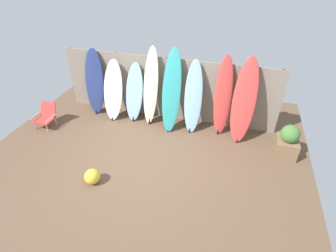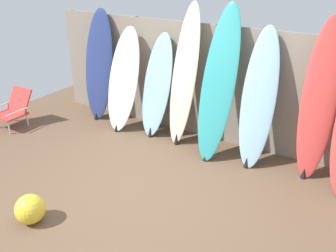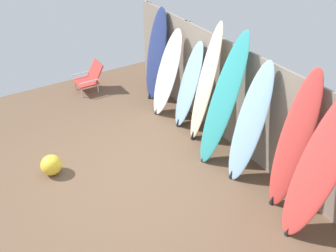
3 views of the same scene
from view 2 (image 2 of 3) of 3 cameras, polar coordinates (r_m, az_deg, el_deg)
ground at (r=4.67m, az=-4.23°, el=-10.98°), size 7.68×7.68×0.00m
fence_back at (r=5.83m, az=7.13°, el=6.33°), size 6.08×0.11×1.80m
surfboard_navy_0 at (r=6.70m, az=-10.48°, el=9.02°), size 0.60×0.47×1.92m
surfboard_white_1 at (r=6.25m, az=-6.82°, el=6.96°), size 0.58×0.61×1.68m
surfboard_skyblue_2 at (r=5.99m, az=-1.72°, el=6.05°), size 0.57×0.55×1.63m
surfboard_cream_3 at (r=5.66m, az=2.49°, el=7.51°), size 0.49×0.56×2.13m
surfboard_teal_4 at (r=5.30m, az=7.71°, el=6.29°), size 0.51×0.76×2.15m
surfboard_skyblue_5 at (r=5.20m, az=13.63°, el=3.88°), size 0.53×0.63×1.90m
surfboard_red_6 at (r=5.09m, az=22.01°, el=3.45°), size 0.49×0.51×2.08m
beach_chair at (r=6.95m, az=-22.42°, el=2.57°), size 0.50×0.59×0.62m
beach_ball at (r=4.48m, az=-20.26°, el=-11.79°), size 0.33×0.33×0.33m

